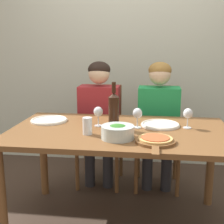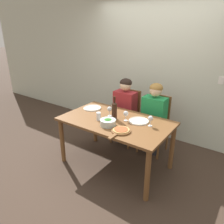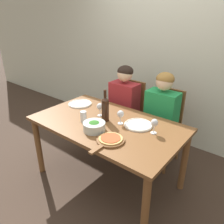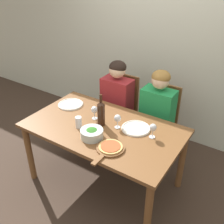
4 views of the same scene
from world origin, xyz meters
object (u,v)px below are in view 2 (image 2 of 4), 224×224
(broccoli_bowl, at_px, (108,122))
(wine_glass_left, at_px, (110,109))
(dinner_plate_left, at_px, (92,108))
(pizza_on_board, at_px, (121,131))
(person_man, at_px, (154,113))
(dinner_plate_right, at_px, (139,121))
(person_woman, at_px, (125,106))
(wine_glass_right, at_px, (151,119))
(water_tumbler, at_px, (99,116))
(wine_bottle, at_px, (114,110))
(chair_left, at_px, (128,115))
(chair_right, at_px, (156,122))
(wine_glass_centre, at_px, (126,114))

(broccoli_bowl, height_order, wine_glass_left, wine_glass_left)
(dinner_plate_left, height_order, pizza_on_board, pizza_on_board)
(person_man, bearing_deg, dinner_plate_right, -89.42)
(person_woman, bearing_deg, wine_glass_right, -36.13)
(dinner_plate_left, distance_m, water_tumbler, 0.50)
(wine_bottle, bearing_deg, wine_glass_left, 156.85)
(chair_left, bearing_deg, chair_right, 0.00)
(wine_bottle, relative_size, broccoli_bowl, 1.57)
(chair_left, height_order, chair_right, same)
(person_woman, relative_size, wine_glass_right, 8.07)
(wine_glass_left, distance_m, water_tumbler, 0.23)
(person_man, distance_m, water_tumbler, 0.96)
(chair_right, height_order, wine_glass_left, chair_right)
(chair_right, distance_m, wine_bottle, 0.92)
(wine_glass_right, bearing_deg, pizza_on_board, -121.88)
(broccoli_bowl, relative_size, wine_glass_centre, 1.47)
(dinner_plate_left, height_order, wine_glass_centre, wine_glass_centre)
(wine_bottle, bearing_deg, wine_glass_centre, 13.85)
(pizza_on_board, relative_size, water_tumbler, 3.36)
(wine_glass_centre, bearing_deg, dinner_plate_left, 171.85)
(person_man, distance_m, dinner_plate_right, 0.52)
(person_man, height_order, wine_bottle, person_man)
(person_man, relative_size, wine_glass_centre, 8.07)
(chair_right, distance_m, person_man, 0.25)
(person_woman, bearing_deg, water_tumbler, -85.73)
(chair_right, relative_size, wine_glass_right, 6.46)
(dinner_plate_right, bearing_deg, water_tumbler, -150.14)
(chair_right, relative_size, wine_glass_left, 6.46)
(broccoli_bowl, height_order, water_tumbler, water_tumbler)
(water_tumbler, bearing_deg, wine_glass_left, 80.37)
(person_man, xyz_separation_m, broccoli_bowl, (-0.28, -0.88, 0.08))
(person_man, relative_size, broccoli_bowl, 5.50)
(chair_left, relative_size, wine_glass_right, 6.46)
(wine_bottle, bearing_deg, wine_glass_right, 8.80)
(person_woman, height_order, broccoli_bowl, person_woman)
(person_man, xyz_separation_m, water_tumbler, (-0.50, -0.81, 0.09))
(person_woman, relative_size, dinner_plate_left, 4.12)
(wine_bottle, relative_size, dinner_plate_left, 1.17)
(broccoli_bowl, xyz_separation_m, dinner_plate_right, (0.29, 0.36, -0.04))
(pizza_on_board, bearing_deg, water_tumbler, 164.60)
(broccoli_bowl, xyz_separation_m, pizza_on_board, (0.25, -0.06, -0.03))
(wine_glass_left, bearing_deg, chair_left, 97.90)
(person_woman, distance_m, wine_bottle, 0.70)
(person_woman, bearing_deg, dinner_plate_right, -42.56)
(chair_left, distance_m, pizza_on_board, 1.21)
(person_woman, bearing_deg, dinner_plate_left, -123.01)
(chair_left, relative_size, wine_bottle, 2.81)
(wine_glass_left, bearing_deg, wine_glass_centre, -2.18)
(person_woman, bearing_deg, person_man, 0.00)
(chair_left, distance_m, dinner_plate_left, 0.74)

